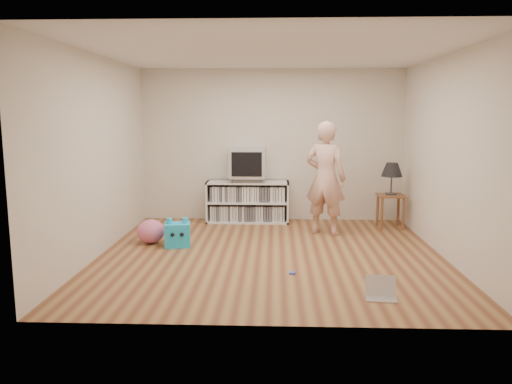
{
  "coord_description": "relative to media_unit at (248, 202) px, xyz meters",
  "views": [
    {
      "loc": [
        0.06,
        -6.39,
        1.85
      ],
      "look_at": [
        -0.21,
        0.4,
        0.77
      ],
      "focal_mm": 35.0,
      "sensor_mm": 36.0,
      "label": 1
    }
  ],
  "objects": [
    {
      "name": "media_unit",
      "position": [
        0.0,
        0.0,
        0.0
      ],
      "size": [
        1.4,
        0.45,
        0.7
      ],
      "color": "white",
      "rests_on": "ground"
    },
    {
      "name": "ceiling",
      "position": [
        0.41,
        -2.04,
        2.25
      ],
      "size": [
        4.5,
        4.5,
        0.01
      ],
      "primitive_type": "cube",
      "color": "white",
      "rests_on": "walls"
    },
    {
      "name": "ground",
      "position": [
        0.41,
        -2.04,
        -0.35
      ],
      "size": [
        4.5,
        4.5,
        0.0
      ],
      "primitive_type": "plane",
      "color": "brown",
      "rests_on": "ground"
    },
    {
      "name": "side_table",
      "position": [
        2.35,
        -0.39,
        0.07
      ],
      "size": [
        0.42,
        0.42,
        0.55
      ],
      "color": "brown",
      "rests_on": "ground"
    },
    {
      "name": "plush_pink",
      "position": [
        -1.31,
        -1.5,
        -0.18
      ],
      "size": [
        0.53,
        0.53,
        0.34
      ],
      "primitive_type": "ellipsoid",
      "rotation": [
        0.0,
        0.0,
        0.4
      ],
      "color": "#DB6893",
      "rests_on": "ground"
    },
    {
      "name": "person",
      "position": [
        1.24,
        -0.85,
        0.52
      ],
      "size": [
        0.75,
        0.64,
        1.74
      ],
      "primitive_type": "imported",
      "rotation": [
        0.0,
        0.0,
        2.72
      ],
      "color": "beige",
      "rests_on": "ground"
    },
    {
      "name": "crt_tv",
      "position": [
        0.0,
        -0.02,
        0.67
      ],
      "size": [
        0.6,
        0.53,
        0.5
      ],
      "color": "#A7A7AC",
      "rests_on": "dvd_deck"
    },
    {
      "name": "dvd_deck",
      "position": [
        0.0,
        -0.02,
        0.39
      ],
      "size": [
        0.45,
        0.35,
        0.07
      ],
      "primitive_type": "cube",
      "color": "gray",
      "rests_on": "media_unit"
    },
    {
      "name": "playing_cards",
      "position": [
        0.68,
        -2.83,
        -0.34
      ],
      "size": [
        0.08,
        0.1,
        0.02
      ],
      "primitive_type": "cube",
      "rotation": [
        0.0,
        0.0,
        -0.19
      ],
      "color": "#4255B1",
      "rests_on": "ground"
    },
    {
      "name": "table_lamp",
      "position": [
        2.35,
        -0.39,
        0.59
      ],
      "size": [
        0.34,
        0.34,
        0.52
      ],
      "color": "#333333",
      "rests_on": "side_table"
    },
    {
      "name": "plush_blue",
      "position": [
        -0.89,
        -1.67,
        -0.18
      ],
      "size": [
        0.39,
        0.34,
        0.4
      ],
      "rotation": [
        0.0,
        0.0,
        0.16
      ],
      "color": "#1AB5F4",
      "rests_on": "ground"
    },
    {
      "name": "laptop",
      "position": [
        1.55,
        -3.55,
        -0.29
      ],
      "size": [
        0.33,
        0.27,
        0.21
      ],
      "rotation": [
        0.0,
        0.0,
        -0.09
      ],
      "color": "silver",
      "rests_on": "ground"
    },
    {
      "name": "walls",
      "position": [
        0.41,
        -2.04,
        0.95
      ],
      "size": [
        4.52,
        4.52,
        2.6
      ],
      "color": "silver",
      "rests_on": "ground"
    }
  ]
}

